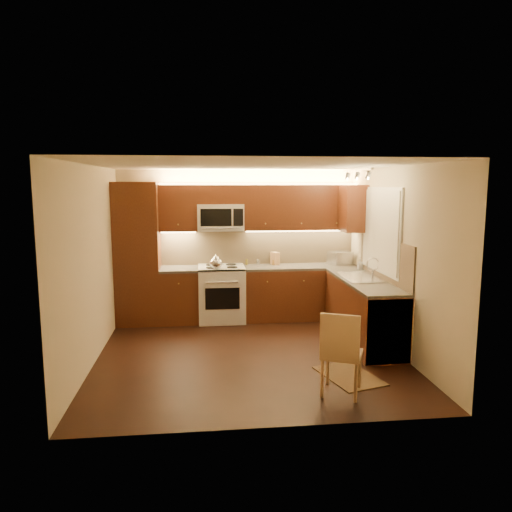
{
  "coord_description": "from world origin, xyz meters",
  "views": [
    {
      "loc": [
        -0.61,
        -6.2,
        2.26
      ],
      "look_at": [
        0.15,
        0.55,
        1.25
      ],
      "focal_mm": 33.92,
      "sensor_mm": 36.0,
      "label": 1
    }
  ],
  "objects": [
    {
      "name": "window_frame",
      "position": [
        1.99,
        0.55,
        1.6
      ],
      "size": [
        0.03,
        1.44,
        1.24
      ],
      "primitive_type": "cube",
      "color": "silver",
      "rests_on": "wall_right"
    },
    {
      "name": "upper_cab_back_right",
      "position": [
        1.04,
        1.82,
        1.88
      ],
      "size": [
        1.92,
        0.35,
        0.75
      ],
      "primitive_type": "cube",
      "color": "#421B0E",
      "rests_on": "wall_back"
    },
    {
      "name": "dining_chair",
      "position": [
        0.87,
        -1.34,
        0.47
      ],
      "size": [
        0.55,
        0.55,
        0.93
      ],
      "primitive_type": null,
      "rotation": [
        0.0,
        0.0,
        -0.43
      ],
      "color": "#A9844C",
      "rests_on": "floor"
    },
    {
      "name": "sink",
      "position": [
        1.7,
        0.55,
        0.98
      ],
      "size": [
        0.52,
        0.86,
        0.15
      ],
      "primitive_type": null,
      "color": "silver",
      "rests_on": "counter_right"
    },
    {
      "name": "floor",
      "position": [
        0.0,
        0.0,
        0.0
      ],
      "size": [
        4.0,
        4.0,
        0.01
      ],
      "primitive_type": "cube",
      "color": "black",
      "rests_on": "ground"
    },
    {
      "name": "stove",
      "position": [
        -0.3,
        1.68,
        0.46
      ],
      "size": [
        0.76,
        0.65,
        0.92
      ],
      "primitive_type": null,
      "color": "silver",
      "rests_on": "floor"
    },
    {
      "name": "counter_back_left",
      "position": [
        -0.99,
        1.7,
        0.88
      ],
      "size": [
        0.62,
        0.6,
        0.04
      ],
      "primitive_type": "cube",
      "color": "#363431",
      "rests_on": "base_cab_back_left"
    },
    {
      "name": "dishwasher",
      "position": [
        1.7,
        -0.3,
        0.43
      ],
      "size": [
        0.58,
        0.6,
        0.84
      ],
      "primitive_type": "cube",
      "color": "silver",
      "rests_on": "floor"
    },
    {
      "name": "wall_left",
      "position": [
        -2.0,
        0.0,
        1.25
      ],
      "size": [
        0.01,
        4.0,
        2.5
      ],
      "primitive_type": "cube",
      "color": "#BEAD8B",
      "rests_on": "ground"
    },
    {
      "name": "upper_cab_back_left",
      "position": [
        -0.99,
        1.82,
        1.88
      ],
      "size": [
        0.62,
        0.35,
        0.75
      ],
      "primitive_type": "cube",
      "color": "#421B0E",
      "rests_on": "wall_back"
    },
    {
      "name": "spice_jar_c",
      "position": [
        0.34,
        1.85,
        0.94
      ],
      "size": [
        0.05,
        0.05,
        0.09
      ],
      "primitive_type": "cylinder",
      "rotation": [
        0.0,
        0.0,
        0.17
      ],
      "color": "silver",
      "rests_on": "counter_back_right"
    },
    {
      "name": "backsplash_right",
      "position": [
        1.99,
        0.4,
        1.2
      ],
      "size": [
        0.02,
        2.0,
        0.6
      ],
      "primitive_type": "cube",
      "color": "tan",
      "rests_on": "wall_right"
    },
    {
      "name": "track_light_bar",
      "position": [
        1.55,
        0.4,
        2.46
      ],
      "size": [
        0.04,
        1.2,
        0.03
      ],
      "primitive_type": "cube",
      "color": "silver",
      "rests_on": "ceiling"
    },
    {
      "name": "spice_jar_b",
      "position": [
        0.14,
        1.89,
        0.95
      ],
      "size": [
        0.04,
        0.04,
        0.1
      ],
      "primitive_type": "cylinder",
      "rotation": [
        0.0,
        0.0,
        0.02
      ],
      "color": "olive",
      "rests_on": "counter_back_right"
    },
    {
      "name": "base_cab_right",
      "position": [
        1.7,
        0.4,
        0.43
      ],
      "size": [
        0.6,
        2.0,
        0.86
      ],
      "primitive_type": "cube",
      "color": "#421B0E",
      "rests_on": "floor"
    },
    {
      "name": "wall_right",
      "position": [
        2.0,
        0.0,
        1.25
      ],
      "size": [
        0.01,
        4.0,
        2.5
      ],
      "primitive_type": "cube",
      "color": "#BEAD8B",
      "rests_on": "ground"
    },
    {
      "name": "counter_right",
      "position": [
        1.7,
        0.4,
        0.88
      ],
      "size": [
        0.6,
        2.0,
        0.04
      ],
      "primitive_type": "cube",
      "color": "#363431",
      "rests_on": "base_cab_right"
    },
    {
      "name": "toaster_oven",
      "position": [
        1.73,
        1.76,
        1.01
      ],
      "size": [
        0.44,
        0.39,
        0.22
      ],
      "primitive_type": "cube",
      "rotation": [
        0.0,
        0.0,
        0.35
      ],
      "color": "silver",
      "rests_on": "counter_back_right"
    },
    {
      "name": "kettle",
      "position": [
        -0.39,
        1.45,
        1.04
      ],
      "size": [
        0.22,
        0.22,
        0.24
      ],
      "primitive_type": null,
      "rotation": [
        0.0,
        0.0,
        -0.03
      ],
      "color": "silver",
      "rests_on": "stove"
    },
    {
      "name": "faucet",
      "position": [
        1.88,
        0.55,
        1.05
      ],
      "size": [
        0.2,
        0.04,
        0.3
      ],
      "primitive_type": null,
      "color": "silver",
      "rests_on": "counter_right"
    },
    {
      "name": "spice_jar_a",
      "position": [
        0.32,
        1.85,
        0.95
      ],
      "size": [
        0.05,
        0.05,
        0.1
      ],
      "primitive_type": "cylinder",
      "rotation": [
        0.0,
        0.0,
        -0.07
      ],
      "color": "silver",
      "rests_on": "counter_back_right"
    },
    {
      "name": "base_cab_back_left",
      "position": [
        -0.99,
        1.7,
        0.43
      ],
      "size": [
        0.62,
        0.6,
        0.86
      ],
      "primitive_type": "cube",
      "color": "#421B0E",
      "rests_on": "floor"
    },
    {
      "name": "soap_bottle",
      "position": [
        1.94,
        1.3,
        0.98
      ],
      "size": [
        0.08,
        0.08,
        0.16
      ],
      "primitive_type": "imported",
      "rotation": [
        0.0,
        0.0,
        -0.06
      ],
      "color": "#B4B5B9",
      "rests_on": "counter_right"
    },
    {
      "name": "ceiling",
      "position": [
        0.0,
        0.0,
        2.5
      ],
      "size": [
        4.0,
        4.0,
        0.01
      ],
      "primitive_type": "cube",
      "color": "beige",
      "rests_on": "ground"
    },
    {
      "name": "pantry",
      "position": [
        -1.65,
        1.7,
        1.15
      ],
      "size": [
        0.7,
        0.6,
        2.3
      ],
      "primitive_type": "cube",
      "color": "#421B0E",
      "rests_on": "floor"
    },
    {
      "name": "upper_cab_right_corner",
      "position": [
        1.82,
        1.4,
        1.88
      ],
      "size": [
        0.35,
        0.5,
        0.75
      ],
      "primitive_type": "cube",
      "color": "#421B0E",
      "rests_on": "wall_right"
    },
    {
      "name": "rug",
      "position": [
        1.1,
        -0.9,
        0.01
      ],
      "size": [
        0.76,
        0.94,
        0.01
      ],
      "primitive_type": "cube",
      "rotation": [
        0.0,
        0.0,
        0.28
      ],
      "color": "black",
      "rests_on": "floor"
    },
    {
      "name": "backsplash_back",
      "position": [
        0.35,
        1.99,
        1.2
      ],
      "size": [
        3.3,
        0.02,
        0.6
      ],
      "primitive_type": "cube",
      "color": "tan",
      "rests_on": "wall_back"
    },
    {
      "name": "microwave",
      "position": [
        -0.3,
        1.81,
        1.72
      ],
      "size": [
        0.76,
        0.38,
        0.44
      ],
      "primitive_type": null,
      "color": "silver",
      "rests_on": "wall_back"
    },
    {
      "name": "wall_front",
      "position": [
        0.0,
        -2.0,
        1.25
      ],
      "size": [
        4.0,
        0.01,
        2.5
      ],
      "primitive_type": "cube",
      "color": "#BEAD8B",
      "rests_on": "ground"
    },
    {
      "name": "upper_cab_bridge",
      "position": [
        -0.3,
        1.82,
        2.09
      ],
      "size": [
        0.76,
        0.35,
        0.31
      ],
      "primitive_type": "cube",
      "color": "#421B0E",
      "rests_on": "wall_back"
    },
    {
      "name": "knife_block",
      "position": [
        0.63,
        1.87,
        1.01
      ],
      "size": [
        0.15,
        0.18,
        0.21
      ],
      "primitive_type": "cube",
      "rotation": [
        0.0,
        0.0,
        0.42
      ],
      "color": "#A9844C",
      "rests_on": "counter_back_right"
    },
    {
      "name": "counter_back_right",
      "position": [
        1.04,
        1.7,
        0.88
      ],
      "size": [
        1.92,
        0.6,
        0.04
      ],
      "primitive_type": "cube",
      "color": "#363431",
      "rests_on": "base_cab_back_right"
    },
    {
      "name": "wall_back",
      "position": [
        0.0,
        2.0,
        1.25
      ],
      "size": [
        4.0,
        0.01,
        2.5
      ],
      "primitive_type": "cube",
      "color": "#BEAD8B",
      "rests_on": "ground"
    },
    {
      "name": "window_blinds",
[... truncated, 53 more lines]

